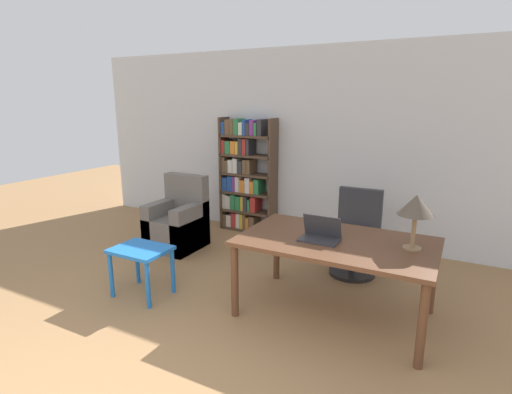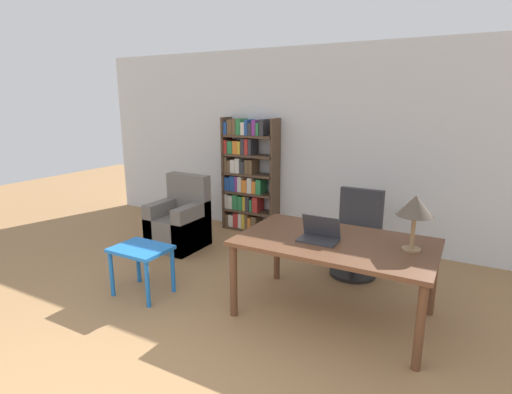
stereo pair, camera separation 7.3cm
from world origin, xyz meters
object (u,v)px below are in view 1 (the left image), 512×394
object	(u,v)px
desk	(336,248)
side_table_blue	(141,257)
office_chair	(355,235)
laptop	(320,235)
table_lamp	(416,206)
armchair	(178,224)
bookshelf	(244,177)

from	to	relation	value
desk	side_table_blue	bearing A→B (deg)	-163.64
office_chair	laptop	bearing A→B (deg)	-92.67
desk	laptop	bearing A→B (deg)	-148.74
table_lamp	armchair	xyz separation A→B (m)	(-3.06, 0.66, -0.79)
desk	armchair	bearing A→B (deg)	163.14
table_lamp	office_chair	bearing A→B (deg)	126.25
laptop	office_chair	xyz separation A→B (m)	(0.05, 1.13, -0.34)
table_lamp	laptop	bearing A→B (deg)	-168.43
table_lamp	bookshelf	xyz separation A→B (m)	(-2.64, 1.75, -0.28)
laptop	office_chair	bearing A→B (deg)	87.33
desk	side_table_blue	size ratio (longest dim) A/B	3.08
table_lamp	bookshelf	size ratio (longest dim) A/B	0.27
laptop	armchair	bearing A→B (deg)	160.49
table_lamp	bookshelf	bearing A→B (deg)	146.43
table_lamp	office_chair	world-z (taller)	table_lamp
armchair	laptop	bearing A→B (deg)	-19.51
laptop	bookshelf	bearing A→B (deg)	134.50
office_chair	side_table_blue	size ratio (longest dim) A/B	1.73
armchair	bookshelf	distance (m)	1.28
desk	laptop	world-z (taller)	laptop
side_table_blue	armchair	world-z (taller)	armchair
desk	bookshelf	size ratio (longest dim) A/B	1.01
table_lamp	side_table_blue	distance (m)	2.67
office_chair	bookshelf	distance (m)	2.11
office_chair	side_table_blue	distance (m)	2.40
desk	laptop	size ratio (longest dim) A/B	4.96
desk	office_chair	distance (m)	1.07
table_lamp	bookshelf	world-z (taller)	bookshelf
table_lamp	desk	bearing A→B (deg)	-172.99
table_lamp	side_table_blue	world-z (taller)	table_lamp
desk	side_table_blue	world-z (taller)	desk
desk	armchair	xyz separation A→B (m)	(-2.43, 0.74, -0.34)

